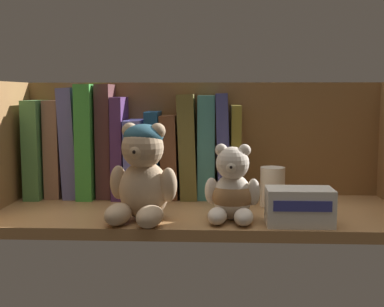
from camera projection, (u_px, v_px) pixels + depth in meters
The scene contains 19 objects.
shelf_board at pixel (199, 214), 97.24cm from camera, with size 75.08×29.72×2.00cm, color #9E7042.
shelf_back_panel at pixel (202, 143), 111.15cm from camera, with size 77.48×1.20×26.12cm, color brown.
book_0 at pixel (41, 148), 109.89cm from camera, with size 3.30×14.74×20.39cm, color #4E8B4D.
book_1 at pixel (58, 148), 109.72cm from camera, with size 3.11×10.84×20.37cm, color #946C55.
book_2 at pixel (74, 142), 109.40cm from camera, with size 3.05×11.74×22.92cm, color #6164AB.
book_3 at pixel (91, 141), 109.19cm from camera, with size 3.29×14.07×23.65cm, color green.
book_4 at pixel (107, 141), 109.01cm from camera, with size 2.99×10.32×23.68cm, color brown.
book_5 at pixel (122, 147), 109.02cm from camera, with size 2.33×13.41×21.05cm, color #542F66.
book_6 at pixel (137, 158), 109.13cm from camera, with size 3.50×14.91×16.39cm, color #6B6FCF.
book_7 at pixel (154, 154), 108.86cm from camera, with size 2.84×11.20×18.07cm, color navy.
book_8 at pixel (170, 156), 108.74cm from camera, with size 3.28×10.92×17.27cm, color brown.
book_9 at pixel (188, 146), 108.31cm from camera, with size 3.41×11.68×21.63cm, color brown.
book_10 at pixel (207, 146), 108.13cm from camera, with size 3.53×10.21×21.40cm, color #3F7F77.
book_11 at pixel (223, 145), 107.95cm from camera, with size 2.41×13.99×21.82cm, color navy.
book_12 at pixel (235, 151), 107.96cm from camera, with size 2.02×12.52×19.39cm, color olive.
teddy_bear_larger at pixel (142, 175), 87.79cm from camera, with size 12.76×13.15×16.84cm.
teddy_bear_smaller at pixel (232, 191), 88.26cm from camera, with size 9.76×10.30×13.24cm.
pillar_candle at pixel (272, 187), 99.62cm from camera, with size 4.76×4.76×7.62cm, color silver.
small_product_box at pixel (299, 207), 85.35cm from camera, with size 11.02×6.60×6.19cm.
Camera 1 is at (3.18, -95.16, 23.92)cm, focal length 48.00 mm.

